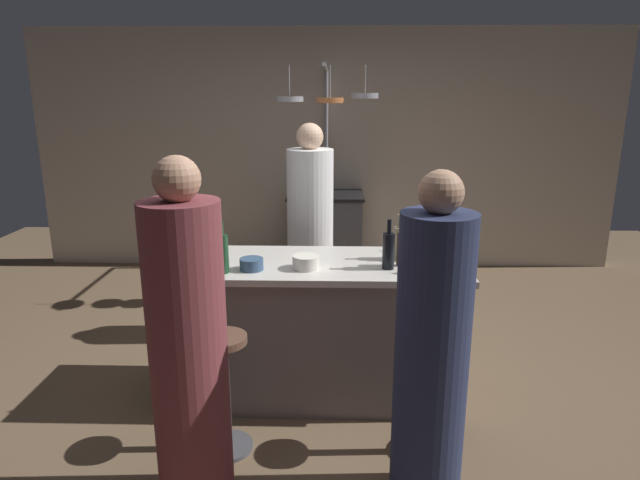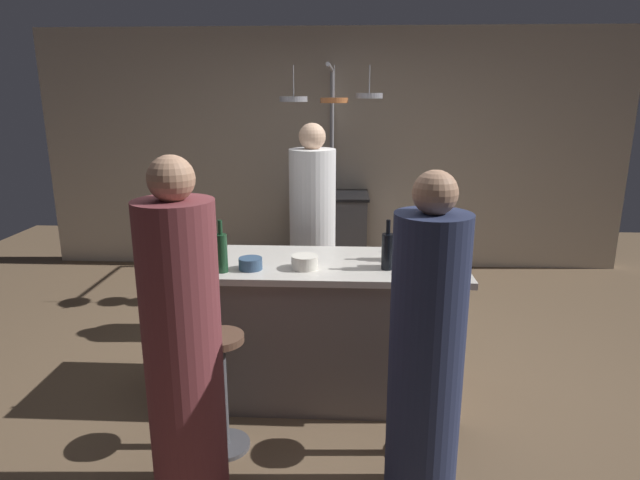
# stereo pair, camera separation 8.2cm
# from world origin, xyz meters

# --- Properties ---
(ground_plane) EXTENTS (9.00, 9.00, 0.00)m
(ground_plane) POSITION_xyz_m (0.00, 0.00, 0.00)
(ground_plane) COLOR brown
(back_wall) EXTENTS (6.40, 0.16, 2.60)m
(back_wall) POSITION_xyz_m (0.00, 2.85, 1.30)
(back_wall) COLOR #BCAD99
(back_wall) RESTS_ON ground_plane
(kitchen_island) EXTENTS (1.80, 0.72, 0.90)m
(kitchen_island) POSITION_xyz_m (0.00, 0.00, 0.45)
(kitchen_island) COLOR slate
(kitchen_island) RESTS_ON ground_plane
(stove_range) EXTENTS (0.80, 0.64, 0.89)m
(stove_range) POSITION_xyz_m (0.00, 2.45, 0.45)
(stove_range) COLOR #47474C
(stove_range) RESTS_ON ground_plane
(chef) EXTENTS (0.36, 0.36, 1.70)m
(chef) POSITION_xyz_m (-0.10, 0.91, 0.79)
(chef) COLOR white
(chef) RESTS_ON ground_plane
(bar_stool_right) EXTENTS (0.28, 0.28, 0.68)m
(bar_stool_right) POSITION_xyz_m (0.55, -0.62, 0.38)
(bar_stool_right) COLOR #4C4C51
(bar_stool_right) RESTS_ON ground_plane
(guest_right) EXTENTS (0.34, 0.34, 1.61)m
(guest_right) POSITION_xyz_m (0.54, -0.96, 0.75)
(guest_right) COLOR #262D4C
(guest_right) RESTS_ON ground_plane
(bar_stool_left) EXTENTS (0.28, 0.28, 0.68)m
(bar_stool_left) POSITION_xyz_m (-0.49, -0.62, 0.38)
(bar_stool_left) COLOR #4C4C51
(bar_stool_left) RESTS_ON ground_plane
(guest_left) EXTENTS (0.35, 0.35, 1.67)m
(guest_left) POSITION_xyz_m (-0.56, -1.01, 0.77)
(guest_left) COLOR brown
(guest_left) RESTS_ON ground_plane
(overhead_pot_rack) EXTENTS (0.89, 1.28, 2.17)m
(overhead_pot_rack) POSITION_xyz_m (0.02, 1.99, 1.66)
(overhead_pot_rack) COLOR gray
(overhead_pot_rack) RESTS_ON ground_plane
(pepper_mill) EXTENTS (0.05, 0.05, 0.21)m
(pepper_mill) POSITION_xyz_m (0.49, -0.06, 1.01)
(pepper_mill) COLOR #382319
(pepper_mill) RESTS_ON kitchen_island
(wine_bottle_rose) EXTENTS (0.07, 0.07, 0.30)m
(wine_bottle_rose) POSITION_xyz_m (0.65, 0.04, 1.01)
(wine_bottle_rose) COLOR #B78C8E
(wine_bottle_rose) RESTS_ON kitchen_island
(wine_bottle_dark) EXTENTS (0.07, 0.07, 0.30)m
(wine_bottle_dark) POSITION_xyz_m (0.41, -0.13, 1.02)
(wine_bottle_dark) COLOR black
(wine_bottle_dark) RESTS_ON kitchen_island
(wine_bottle_green) EXTENTS (0.07, 0.07, 0.31)m
(wine_bottle_green) POSITION_xyz_m (-0.56, -0.23, 1.02)
(wine_bottle_green) COLOR #193D23
(wine_bottle_green) RESTS_ON kitchen_island
(wine_bottle_white) EXTENTS (0.07, 0.07, 0.29)m
(wine_bottle_white) POSITION_xyz_m (0.50, 0.08, 1.01)
(wine_bottle_white) COLOR gray
(wine_bottle_white) RESTS_ON kitchen_island
(wine_glass_by_chef) EXTENTS (0.07, 0.07, 0.15)m
(wine_glass_by_chef) POSITION_xyz_m (0.55, 0.26, 1.01)
(wine_glass_by_chef) COLOR silver
(wine_glass_by_chef) RESTS_ON kitchen_island
(wine_glass_near_right_guest) EXTENTS (0.07, 0.07, 0.15)m
(wine_glass_near_right_guest) POSITION_xyz_m (0.58, -0.21, 1.01)
(wine_glass_near_right_guest) COLOR silver
(wine_glass_near_right_guest) RESTS_ON kitchen_island
(mixing_bowl_blue) EXTENTS (0.14, 0.14, 0.07)m
(mixing_bowl_blue) POSITION_xyz_m (-0.40, -0.17, 0.94)
(mixing_bowl_blue) COLOR #334C6B
(mixing_bowl_blue) RESTS_ON kitchen_island
(mixing_bowl_ceramic) EXTENTS (0.16, 0.16, 0.08)m
(mixing_bowl_ceramic) POSITION_xyz_m (-0.08, -0.14, 0.94)
(mixing_bowl_ceramic) COLOR silver
(mixing_bowl_ceramic) RESTS_ON kitchen_island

